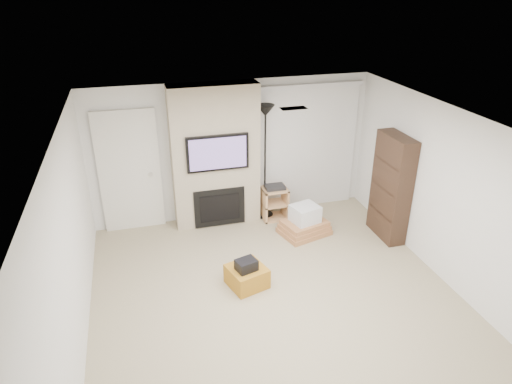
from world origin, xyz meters
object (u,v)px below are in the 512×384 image
object	(u,v)px
ottoman	(247,276)
box_stack	(305,223)
floor_lamp	(265,130)
bookshelf	(391,188)
av_stand	(275,201)

from	to	relation	value
ottoman	box_stack	xyz separation A→B (m)	(1.33, 1.15, 0.05)
floor_lamp	bookshelf	world-z (taller)	floor_lamp
bookshelf	ottoman	bearing A→B (deg)	-164.54
ottoman	floor_lamp	size ratio (longest dim) A/B	0.24
ottoman	bookshelf	bearing A→B (deg)	15.46
av_stand	floor_lamp	bearing A→B (deg)	135.61
box_stack	bookshelf	bearing A→B (deg)	-17.23
box_stack	bookshelf	world-z (taller)	bookshelf
floor_lamp	av_stand	world-z (taller)	floor_lamp
ottoman	box_stack	size ratio (longest dim) A/B	0.54
av_stand	box_stack	size ratio (longest dim) A/B	0.71
box_stack	bookshelf	size ratio (longest dim) A/B	0.51
av_stand	box_stack	bearing A→B (deg)	-63.79
floor_lamp	box_stack	world-z (taller)	floor_lamp
box_stack	bookshelf	xyz separation A→B (m)	(1.33, -0.41, 0.70)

